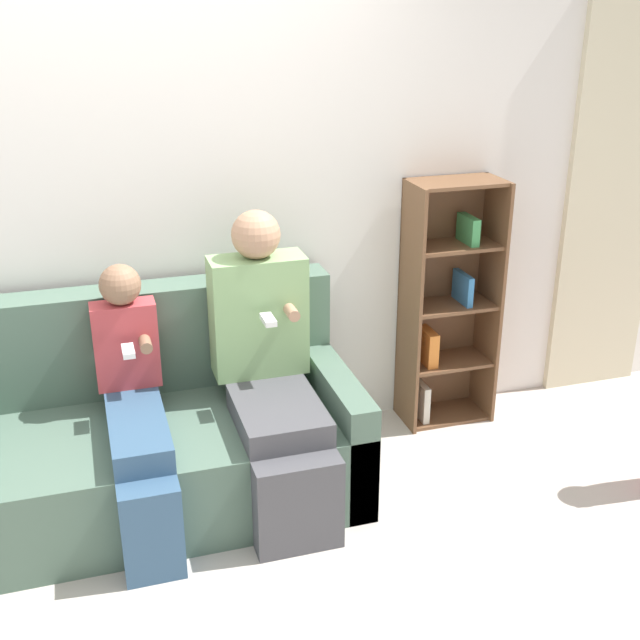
{
  "coord_description": "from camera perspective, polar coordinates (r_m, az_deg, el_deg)",
  "views": [
    {
      "loc": [
        -0.27,
        -2.65,
        2.16
      ],
      "look_at": [
        0.73,
        0.6,
        0.76
      ],
      "focal_mm": 45.0,
      "sensor_mm": 36.0,
      "label": 1
    }
  ],
  "objects": [
    {
      "name": "child_seated",
      "position": [
        3.46,
        -12.99,
        -6.16
      ],
      "size": [
        0.28,
        0.83,
        1.09
      ],
      "color": "#335170",
      "rests_on": "ground_plane"
    },
    {
      "name": "adult_seated",
      "position": [
        3.53,
        -3.61,
        -2.94
      ],
      "size": [
        0.43,
        0.82,
        1.29
      ],
      "color": "#47474C",
      "rests_on": "ground_plane"
    },
    {
      "name": "back_wall",
      "position": [
        3.8,
        -12.7,
        8.32
      ],
      "size": [
        10.0,
        0.06,
        2.55
      ],
      "color": "silver",
      "rests_on": "ground_plane"
    },
    {
      "name": "couch",
      "position": [
        3.73,
        -11.55,
        -8.17
      ],
      "size": [
        1.77,
        0.9,
        0.91
      ],
      "color": "#4C6656",
      "rests_on": "ground_plane"
    },
    {
      "name": "curtain_panel",
      "position": [
        4.7,
        20.13,
        8.29
      ],
      "size": [
        0.58,
        0.04,
        2.25
      ],
      "color": "beige",
      "rests_on": "ground_plane"
    },
    {
      "name": "bookshelf",
      "position": [
        4.25,
        8.92,
        1.02
      ],
      "size": [
        0.47,
        0.28,
        1.3
      ],
      "color": "brown",
      "rests_on": "ground_plane"
    },
    {
      "name": "ground_plane",
      "position": [
        3.43,
        -9.16,
        -17.0
      ],
      "size": [
        14.0,
        14.0,
        0.0
      ],
      "primitive_type": "plane",
      "color": "#BCB2A8"
    }
  ]
}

